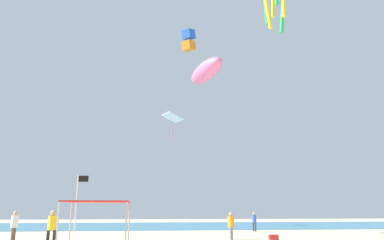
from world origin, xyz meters
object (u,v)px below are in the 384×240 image
at_px(kite_box_blue, 189,40).
at_px(canopy_tent, 98,204).
at_px(person_leftmost, 231,224).
at_px(kite_diamond_white, 172,119).
at_px(cooler_box, 273,237).
at_px(kite_inflatable_pink, 206,71).
at_px(person_far_shore, 254,220).
at_px(person_rightmost, 52,225).
at_px(banner_flag, 78,202).
at_px(person_central, 15,224).

bearing_deg(kite_box_blue, canopy_tent, -63.00).
distance_m(person_leftmost, kite_diamond_white, 25.07).
bearing_deg(kite_diamond_white, person_leftmost, 162.31).
distance_m(cooler_box, kite_inflatable_pink, 14.63).
relative_size(person_far_shore, cooler_box, 2.80).
bearing_deg(canopy_tent, person_leftmost, 36.09).
relative_size(canopy_tent, kite_diamond_white, 0.86).
bearing_deg(person_far_shore, kite_box_blue, -161.28).
xyz_separation_m(person_far_shore, kite_diamond_white, (-6.33, 13.36, 12.17)).
bearing_deg(person_rightmost, person_far_shore, 45.55).
xyz_separation_m(person_rightmost, kite_inflatable_pink, (9.43, 8.76, 12.20)).
distance_m(person_leftmost, banner_flag, 9.44).
distance_m(person_central, person_far_shore, 18.97).
relative_size(person_far_shore, kite_diamond_white, 0.47).
relative_size(cooler_box, kite_inflatable_pink, 0.10).
bearing_deg(kite_diamond_white, person_far_shore, -178.54).
height_order(banner_flag, kite_inflatable_pink, kite_inflatable_pink).
bearing_deg(person_rightmost, person_central, 135.95).
relative_size(kite_diamond_white, kite_box_blue, 1.31).
relative_size(person_leftmost, kite_inflatable_pink, 0.30).
bearing_deg(kite_box_blue, person_central, -84.40).
xyz_separation_m(person_rightmost, kite_box_blue, (8.96, 18.02, 19.52)).
bearing_deg(kite_diamond_white, cooler_box, 168.69).
bearing_deg(person_central, kite_diamond_white, 153.10).
distance_m(person_rightmost, person_far_shore, 18.39).
height_order(canopy_tent, kite_inflatable_pink, kite_inflatable_pink).
height_order(person_leftmost, kite_diamond_white, kite_diamond_white).
relative_size(person_far_shore, kite_box_blue, 0.62).
xyz_separation_m(person_rightmost, person_far_shore, (14.03, 11.89, -0.11)).
xyz_separation_m(canopy_tent, kite_diamond_white, (5.23, 27.35, 11.01)).
relative_size(person_central, person_far_shore, 1.09).
relative_size(person_rightmost, kite_diamond_white, 0.52).
relative_size(banner_flag, kite_diamond_white, 1.09).
xyz_separation_m(banner_flag, kite_box_blue, (8.07, 16.35, 18.33)).
height_order(person_central, kite_diamond_white, kite_diamond_white).
bearing_deg(person_leftmost, banner_flag, -57.50).
bearing_deg(kite_box_blue, person_leftmost, -40.77).
height_order(canopy_tent, person_central, canopy_tent).
relative_size(person_rightmost, banner_flag, 0.48).
height_order(person_central, cooler_box, person_central).
bearing_deg(person_far_shore, person_rightmost, -70.60).
relative_size(person_far_shore, banner_flag, 0.43).
relative_size(person_central, kite_inflatable_pink, 0.32).
height_order(banner_flag, kite_box_blue, kite_box_blue).
xyz_separation_m(person_central, kite_box_blue, (11.92, 14.58, 19.54)).
distance_m(person_rightmost, banner_flag, 2.23).
xyz_separation_m(person_rightmost, kite_diamond_white, (7.70, 25.25, 12.06)).
distance_m(person_far_shore, kite_box_blue, 21.18).
distance_m(person_rightmost, kite_inflatable_pink, 17.73).
height_order(canopy_tent, kite_box_blue, kite_box_blue).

